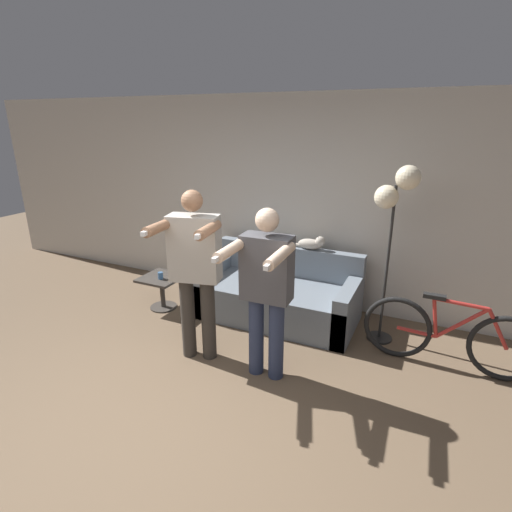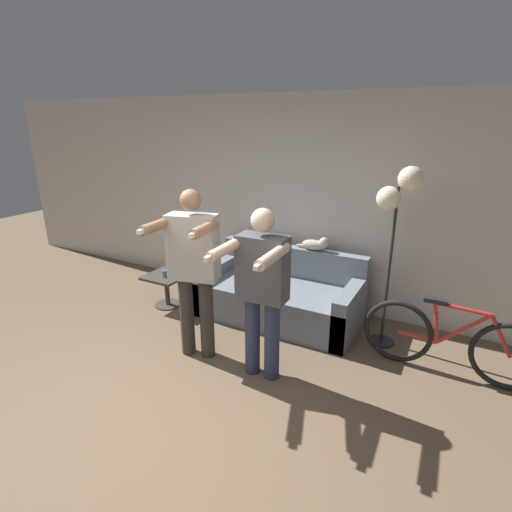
{
  "view_description": "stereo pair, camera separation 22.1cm",
  "coord_description": "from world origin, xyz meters",
  "px_view_note": "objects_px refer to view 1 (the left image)",
  "views": [
    {
      "loc": [
        1.82,
        -1.82,
        2.29
      ],
      "look_at": [
        0.18,
        1.7,
        0.96
      ],
      "focal_mm": 28.0,
      "sensor_mm": 36.0,
      "label": 1
    },
    {
      "loc": [
        2.02,
        -1.72,
        2.29
      ],
      "look_at": [
        0.18,
        1.7,
        0.96
      ],
      "focal_mm": 28.0,
      "sensor_mm": 36.0,
      "label": 2
    }
  ],
  "objects_px": {
    "floor_lamp": "(396,200)",
    "side_table": "(162,285)",
    "person_right": "(266,285)",
    "cup": "(160,276)",
    "bicycle": "(449,336)",
    "couch": "(278,296)",
    "person_left": "(195,265)",
    "cat": "(312,243)"
  },
  "relations": [
    {
      "from": "cat",
      "to": "couch",
      "type": "bearing_deg",
      "value": -130.19
    },
    {
      "from": "couch",
      "to": "cat",
      "type": "relative_size",
      "value": 4.49
    },
    {
      "from": "couch",
      "to": "floor_lamp",
      "type": "bearing_deg",
      "value": -0.76
    },
    {
      "from": "floor_lamp",
      "to": "side_table",
      "type": "bearing_deg",
      "value": -171.79
    },
    {
      "from": "person_left",
      "to": "bicycle",
      "type": "relative_size",
      "value": 1.06
    },
    {
      "from": "person_left",
      "to": "cat",
      "type": "bearing_deg",
      "value": 51.53
    },
    {
      "from": "couch",
      "to": "bicycle",
      "type": "bearing_deg",
      "value": -9.16
    },
    {
      "from": "couch",
      "to": "person_right",
      "type": "bearing_deg",
      "value": -73.31
    },
    {
      "from": "person_right",
      "to": "bicycle",
      "type": "xyz_separation_m",
      "value": [
        1.53,
        0.85,
        -0.58
      ]
    },
    {
      "from": "couch",
      "to": "floor_lamp",
      "type": "height_order",
      "value": "floor_lamp"
    },
    {
      "from": "couch",
      "to": "person_left",
      "type": "relative_size",
      "value": 1.11
    },
    {
      "from": "person_left",
      "to": "person_right",
      "type": "relative_size",
      "value": 1.06
    },
    {
      "from": "person_right",
      "to": "bicycle",
      "type": "distance_m",
      "value": 1.85
    },
    {
      "from": "floor_lamp",
      "to": "couch",
      "type": "bearing_deg",
      "value": 179.24
    },
    {
      "from": "person_right",
      "to": "side_table",
      "type": "distance_m",
      "value": 2.02
    },
    {
      "from": "floor_lamp",
      "to": "bicycle",
      "type": "distance_m",
      "value": 1.39
    },
    {
      "from": "floor_lamp",
      "to": "bicycle",
      "type": "bearing_deg",
      "value": -23.79
    },
    {
      "from": "person_left",
      "to": "cat",
      "type": "relative_size",
      "value": 4.04
    },
    {
      "from": "person_left",
      "to": "couch",
      "type": "bearing_deg",
      "value": 57.4
    },
    {
      "from": "couch",
      "to": "side_table",
      "type": "relative_size",
      "value": 3.92
    },
    {
      "from": "bicycle",
      "to": "side_table",
      "type": "bearing_deg",
      "value": -178.36
    },
    {
      "from": "side_table",
      "to": "cup",
      "type": "xyz_separation_m",
      "value": [
        0.04,
        -0.06,
        0.16
      ]
    },
    {
      "from": "bicycle",
      "to": "cat",
      "type": "bearing_deg",
      "value": 157.65
    },
    {
      "from": "side_table",
      "to": "bicycle",
      "type": "distance_m",
      "value": 3.3
    },
    {
      "from": "floor_lamp",
      "to": "cup",
      "type": "xyz_separation_m",
      "value": [
        -2.61,
        -0.44,
        -1.07
      ]
    },
    {
      "from": "couch",
      "to": "person_left",
      "type": "distance_m",
      "value": 1.42
    },
    {
      "from": "person_right",
      "to": "cup",
      "type": "bearing_deg",
      "value": 155.96
    },
    {
      "from": "person_left",
      "to": "person_right",
      "type": "xyz_separation_m",
      "value": [
        0.73,
        -0.0,
        -0.07
      ]
    },
    {
      "from": "person_right",
      "to": "side_table",
      "type": "bearing_deg",
      "value": 154.8
    },
    {
      "from": "person_left",
      "to": "floor_lamp",
      "type": "bearing_deg",
      "value": 21.06
    },
    {
      "from": "couch",
      "to": "person_left",
      "type": "height_order",
      "value": "person_left"
    },
    {
      "from": "couch",
      "to": "side_table",
      "type": "xyz_separation_m",
      "value": [
        -1.42,
        -0.4,
        0.04
      ]
    },
    {
      "from": "bicycle",
      "to": "person_right",
      "type": "bearing_deg",
      "value": -150.89
    },
    {
      "from": "person_right",
      "to": "cup",
      "type": "relative_size",
      "value": 18.48
    },
    {
      "from": "cup",
      "to": "bicycle",
      "type": "height_order",
      "value": "bicycle"
    },
    {
      "from": "floor_lamp",
      "to": "side_table",
      "type": "xyz_separation_m",
      "value": [
        -2.65,
        -0.38,
        -1.23
      ]
    },
    {
      "from": "side_table",
      "to": "bicycle",
      "type": "bearing_deg",
      "value": 1.64
    },
    {
      "from": "person_right",
      "to": "cup",
      "type": "distance_m",
      "value": 1.92
    },
    {
      "from": "cat",
      "to": "bicycle",
      "type": "bearing_deg",
      "value": -22.35
    },
    {
      "from": "cat",
      "to": "side_table",
      "type": "height_order",
      "value": "cat"
    },
    {
      "from": "couch",
      "to": "cat",
      "type": "height_order",
      "value": "cat"
    },
    {
      "from": "person_right",
      "to": "cat",
      "type": "relative_size",
      "value": 3.8
    }
  ]
}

